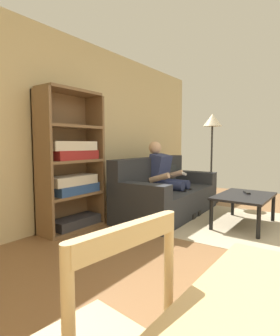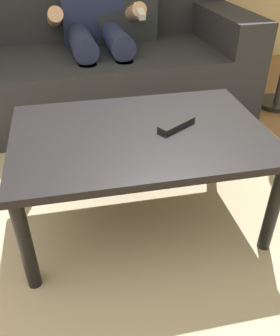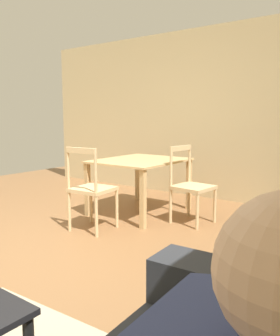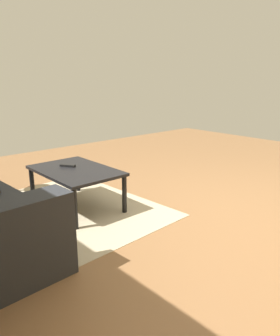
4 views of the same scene
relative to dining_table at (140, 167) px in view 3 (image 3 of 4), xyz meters
name	(u,v)px [view 3 (image 3 of 4)]	position (x,y,z in m)	size (l,w,h in m)	color
ground_plane	(22,262)	(1.93, 0.13, -0.61)	(8.62, 8.62, 0.00)	brown
wall_side	(198,114)	(-1.38, 0.13, 0.70)	(0.12, 6.20, 2.62)	#C8B586
dining_table	(140,167)	(0.00, 0.00, 0.00)	(1.18, 0.98, 0.71)	tan
dining_chair_near_wall	(191,186)	(0.00, 0.76, -0.16)	(0.46, 0.46, 0.92)	#D1B27F
dining_chair_facing_couch	(91,189)	(0.92, 0.00, -0.14)	(0.46, 0.46, 0.95)	#D1B27F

